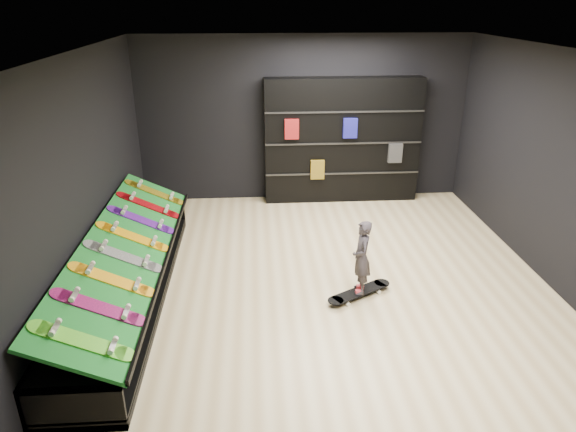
{
  "coord_description": "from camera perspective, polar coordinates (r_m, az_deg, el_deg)",
  "views": [
    {
      "loc": [
        -0.91,
        -5.79,
        3.57
      ],
      "look_at": [
        -0.5,
        0.2,
        1.0
      ],
      "focal_mm": 32.0,
      "sensor_mm": 36.0,
      "label": 1
    }
  ],
  "objects": [
    {
      "name": "floor",
      "position": [
        6.87,
        4.33,
        -8.24
      ],
      "size": [
        6.0,
        7.0,
        0.01
      ],
      "primitive_type": "cube",
      "color": "beige",
      "rests_on": "ground"
    },
    {
      "name": "ceiling",
      "position": [
        5.89,
        5.23,
        17.52
      ],
      "size": [
        6.0,
        7.0,
        0.01
      ],
      "primitive_type": "cube",
      "color": "white",
      "rests_on": "ground"
    },
    {
      "name": "wall_back",
      "position": [
        9.56,
        1.67,
        10.66
      ],
      "size": [
        6.0,
        0.02,
        3.0
      ],
      "primitive_type": "cube",
      "color": "black",
      "rests_on": "ground"
    },
    {
      "name": "wall_front",
      "position": [
        3.22,
        14.18,
        -17.7
      ],
      "size": [
        6.0,
        0.02,
        3.0
      ],
      "primitive_type": "cube",
      "color": "black",
      "rests_on": "ground"
    },
    {
      "name": "wall_left",
      "position": [
        6.5,
        -22.47,
        2.77
      ],
      "size": [
        0.02,
        7.0,
        3.0
      ],
      "primitive_type": "cube",
      "color": "black",
      "rests_on": "ground"
    },
    {
      "name": "wall_right",
      "position": [
        7.29,
        28.81,
        3.74
      ],
      "size": [
        0.02,
        7.0,
        3.0
      ],
      "primitive_type": "cube",
      "color": "black",
      "rests_on": "ground"
    },
    {
      "name": "display_rack",
      "position": [
        6.88,
        -17.31,
        -6.88
      ],
      "size": [
        0.9,
        4.5,
        0.5
      ],
      "primitive_type": null,
      "color": "black",
      "rests_on": "ground"
    },
    {
      "name": "turf_ramp",
      "position": [
        6.65,
        -17.36,
        -3.43
      ],
      "size": [
        0.92,
        4.5,
        0.46
      ],
      "primitive_type": "cube",
      "rotation": [
        0.0,
        0.44,
        0.0
      ],
      "color": "#0E5C1A",
      "rests_on": "display_rack"
    },
    {
      "name": "back_shelving",
      "position": [
        9.57,
        6.04,
        8.31
      ],
      "size": [
        2.84,
        0.33,
        2.27
      ],
      "primitive_type": "cube",
      "color": "black",
      "rests_on": "ground"
    },
    {
      "name": "floor_skateboard",
      "position": [
        6.75,
        7.93,
        -8.53
      ],
      "size": [
        0.96,
        0.68,
        0.09
      ],
      "primitive_type": null,
      "rotation": [
        0.0,
        0.0,
        0.52
      ],
      "color": "black",
      "rests_on": "ground"
    },
    {
      "name": "child",
      "position": [
        6.58,
        8.08,
        -6.06
      ],
      "size": [
        0.16,
        0.23,
        0.58
      ],
      "primitive_type": "imported",
      "rotation": [
        0.0,
        0.0,
        -1.61
      ],
      "color": "black",
      "rests_on": "floor_skateboard"
    },
    {
      "name": "display_board_0",
      "position": [
        5.07,
        -21.85,
        -12.75
      ],
      "size": [
        0.93,
        0.22,
        0.5
      ],
      "primitive_type": null,
      "rotation": [
        0.0,
        0.44,
        0.0
      ],
      "color": "green",
      "rests_on": "turf_ramp"
    },
    {
      "name": "display_board_1",
      "position": [
        5.49,
        -20.26,
        -9.48
      ],
      "size": [
        0.93,
        0.22,
        0.5
      ],
      "primitive_type": null,
      "rotation": [
        0.0,
        0.44,
        0.0
      ],
      "color": "#E5198C",
      "rests_on": "turf_ramp"
    },
    {
      "name": "display_board_2",
      "position": [
        5.94,
        -18.92,
        -6.69
      ],
      "size": [
        0.93,
        0.22,
        0.5
      ],
      "primitive_type": null,
      "rotation": [
        0.0,
        0.44,
        0.0
      ],
      "color": "orange",
      "rests_on": "turf_ramp"
    },
    {
      "name": "display_board_3",
      "position": [
        6.4,
        -17.79,
        -4.29
      ],
      "size": [
        0.93,
        0.22,
        0.5
      ],
      "primitive_type": null,
      "rotation": [
        0.0,
        0.44,
        0.0
      ],
      "color": "black",
      "rests_on": "turf_ramp"
    },
    {
      "name": "display_board_4",
      "position": [
        6.88,
        -16.81,
        -2.22
      ],
      "size": [
        0.93,
        0.22,
        0.5
      ],
      "primitive_type": null,
      "rotation": [
        0.0,
        0.44,
        0.0
      ],
      "color": "yellow",
      "rests_on": "turf_ramp"
    },
    {
      "name": "display_board_5",
      "position": [
        7.36,
        -15.97,
        -0.41
      ],
      "size": [
        0.93,
        0.22,
        0.5
      ],
      "primitive_type": null,
      "rotation": [
        0.0,
        0.44,
        0.0
      ],
      "color": "purple",
      "rests_on": "turf_ramp"
    },
    {
      "name": "display_board_6",
      "position": [
        7.85,
        -15.23,
        1.17
      ],
      "size": [
        0.93,
        0.22,
        0.5
      ],
      "primitive_type": null,
      "rotation": [
        0.0,
        0.44,
        0.0
      ],
      "color": "red",
      "rests_on": "turf_ramp"
    },
    {
      "name": "display_board_7",
      "position": [
        8.35,
        -14.58,
        2.56
      ],
      "size": [
        0.93,
        0.22,
        0.5
      ],
      "primitive_type": null,
      "rotation": [
        0.0,
        0.44,
        0.0
      ],
      "color": "yellow",
      "rests_on": "turf_ramp"
    }
  ]
}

